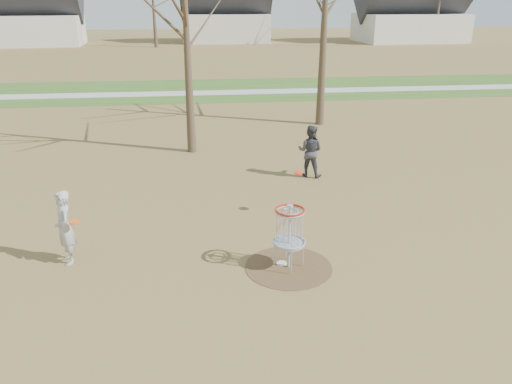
# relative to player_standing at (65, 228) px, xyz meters

# --- Properties ---
(ground) EXTENTS (160.00, 160.00, 0.00)m
(ground) POSITION_rel_player_standing_xyz_m (4.52, -0.75, -0.79)
(ground) COLOR brown
(ground) RESTS_ON ground
(green_band) EXTENTS (160.00, 8.00, 0.01)m
(green_band) POSITION_rel_player_standing_xyz_m (4.52, 20.25, -0.79)
(green_band) COLOR #2D5119
(green_band) RESTS_ON ground
(footpath) EXTENTS (160.00, 1.50, 0.01)m
(footpath) POSITION_rel_player_standing_xyz_m (4.52, 19.25, -0.78)
(footpath) COLOR #9E9E99
(footpath) RESTS_ON green_band
(dirt_circle) EXTENTS (1.80, 1.80, 0.01)m
(dirt_circle) POSITION_rel_player_standing_xyz_m (4.52, -0.75, -0.79)
(dirt_circle) COLOR #47331E
(dirt_circle) RESTS_ON ground
(player_standing) EXTENTS (0.58, 0.68, 1.58)m
(player_standing) POSITION_rel_player_standing_xyz_m (0.00, 0.00, 0.00)
(player_standing) COLOR #A3A3A3
(player_standing) RESTS_ON ground
(player_throwing) EXTENTS (0.97, 0.89, 1.60)m
(player_throwing) POSITION_rel_player_standing_xyz_m (6.14, 4.70, 0.01)
(player_throwing) COLOR #38373D
(player_throwing) RESTS_ON ground
(disc_grounded) EXTENTS (0.22, 0.22, 0.02)m
(disc_grounded) POSITION_rel_player_standing_xyz_m (4.41, -0.61, -0.77)
(disc_grounded) COLOR silver
(disc_grounded) RESTS_ON dirt_circle
(discs_in_play) EXTENTS (5.15, 2.23, 0.18)m
(discs_in_play) POSITION_rel_player_standing_xyz_m (2.85, 0.85, 0.28)
(discs_in_play) COLOR #FA260D
(discs_in_play) RESTS_ON ground
(disc_golf_basket) EXTENTS (0.64, 0.64, 1.35)m
(disc_golf_basket) POSITION_rel_player_standing_xyz_m (4.52, -0.75, 0.12)
(disc_golf_basket) COLOR #9EA3AD
(disc_golf_basket) RESTS_ON ground
(houses_row) EXTENTS (56.51, 10.01, 7.26)m
(houses_row) POSITION_rel_player_standing_xyz_m (8.84, 51.81, 2.73)
(houses_row) COLOR silver
(houses_row) RESTS_ON ground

